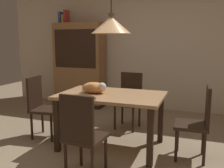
{
  "coord_description": "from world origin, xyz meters",
  "views": [
    {
      "loc": [
        1.23,
        -2.7,
        1.45
      ],
      "look_at": [
        0.04,
        0.61,
        0.85
      ],
      "focal_mm": 40.07,
      "sensor_mm": 36.0,
      "label": 1
    }
  ],
  "objects": [
    {
      "name": "book_yellow_short",
      "position": [
        -1.7,
        2.32,
        1.94
      ],
      "size": [
        0.04,
        0.2,
        0.18
      ],
      "primitive_type": "cube",
      "color": "gold",
      "rests_on": "hutch_bookcase"
    },
    {
      "name": "chair_far_back",
      "position": [
        0.11,
        1.29,
        0.51
      ],
      "size": [
        0.43,
        0.43,
        0.93
      ],
      "color": "black",
      "rests_on": "ground"
    },
    {
      "name": "hutch_bookcase",
      "position": [
        -1.34,
        2.32,
        0.89
      ],
      "size": [
        1.12,
        0.45,
        1.85
      ],
      "color": "olive",
      "rests_on": "ground"
    },
    {
      "name": "pendant_lamp",
      "position": [
        0.1,
        0.41,
        1.66
      ],
      "size": [
        0.52,
        0.52,
        1.3
      ],
      "color": "#E0A86B"
    },
    {
      "name": "chair_left_side",
      "position": [
        -1.03,
        0.4,
        0.51
      ],
      "size": [
        0.44,
        0.44,
        0.93
      ],
      "color": "black",
      "rests_on": "ground"
    },
    {
      "name": "book_red_tall",
      "position": [
        -1.64,
        2.32,
        1.99
      ],
      "size": [
        0.04,
        0.22,
        0.28
      ],
      "primitive_type": "cube",
      "color": "#B73833",
      "rests_on": "hutch_bookcase"
    },
    {
      "name": "dining_table",
      "position": [
        0.1,
        0.41,
        0.65
      ],
      "size": [
        1.4,
        0.9,
        0.75
      ],
      "color": "tan",
      "rests_on": "ground"
    },
    {
      "name": "chair_right_side",
      "position": [
        1.23,
        0.41,
        0.51
      ],
      "size": [
        0.42,
        0.42,
        0.93
      ],
      "color": "black",
      "rests_on": "ground"
    },
    {
      "name": "book_blue_wide",
      "position": [
        -1.76,
        2.32,
        1.97
      ],
      "size": [
        0.06,
        0.24,
        0.24
      ],
      "primitive_type": "cube",
      "color": "#384C93",
      "rests_on": "hutch_bookcase"
    },
    {
      "name": "chair_near_front",
      "position": [
        0.1,
        -0.47,
        0.51
      ],
      "size": [
        0.42,
        0.42,
        0.93
      ],
      "color": "black",
      "rests_on": "ground"
    },
    {
      "name": "back_wall",
      "position": [
        0.0,
        2.65,
        1.45
      ],
      "size": [
        6.4,
        0.1,
        2.9
      ],
      "primitive_type": "cube",
      "color": "beige",
      "rests_on": "ground"
    },
    {
      "name": "cat_sleeping",
      "position": [
        -0.13,
        0.38,
        0.83
      ],
      "size": [
        0.39,
        0.24,
        0.16
      ],
      "color": "#E59951",
      "rests_on": "dining_table"
    },
    {
      "name": "ground",
      "position": [
        0.0,
        0.0,
        0.0
      ],
      "size": [
        10.0,
        10.0,
        0.0
      ],
      "primitive_type": "plane",
      "color": "#998466"
    }
  ]
}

